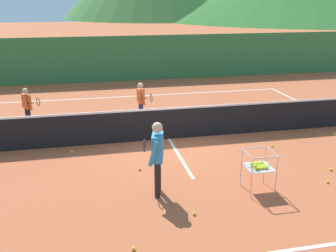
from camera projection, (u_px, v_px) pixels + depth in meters
ground_plane at (169, 139)px, 11.45m from camera, size 120.00×120.00×0.00m
line_baseline_far at (142, 96)px, 16.46m from camera, size 12.18×0.08×0.01m
line_service_center at (169, 139)px, 11.45m from camera, size 0.08×5.46×0.01m
tennis_net at (169, 123)px, 11.29m from camera, size 12.39×0.08×1.05m
instructor at (157, 152)px, 7.95m from camera, size 0.44×0.80×1.62m
student_0 at (27, 104)px, 12.26m from camera, size 0.61×0.53×1.30m
student_1 at (141, 99)px, 12.78m from camera, size 0.46×0.62×1.35m
ball_cart at (259, 166)px, 8.22m from camera, size 0.58×0.58×0.90m
tennis_ball_1 at (328, 182)px, 8.72m from camera, size 0.07×0.07×0.07m
tennis_ball_2 at (331, 169)px, 9.34m from camera, size 0.07×0.07×0.07m
tennis_ball_3 at (272, 146)px, 10.83m from camera, size 0.07×0.07×0.07m
tennis_ball_4 at (140, 169)px, 9.36m from camera, size 0.07×0.07×0.07m
tennis_ball_5 at (334, 134)px, 11.75m from camera, size 0.07×0.07×0.07m
tennis_ball_6 at (72, 152)px, 10.41m from camera, size 0.07×0.07×0.07m
tennis_ball_7 at (133, 249)px, 6.40m from camera, size 0.07×0.07×0.07m
tennis_ball_8 at (194, 213)px, 7.43m from camera, size 0.07×0.07×0.07m
windscreen_fence at (132, 58)px, 19.16m from camera, size 26.80×0.08×2.24m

